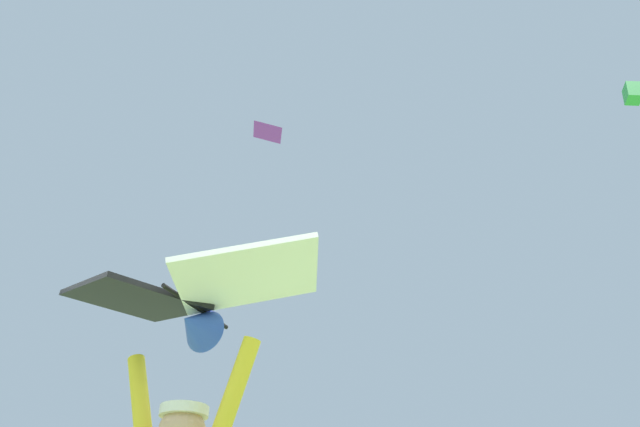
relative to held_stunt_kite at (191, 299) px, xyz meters
name	(u,v)px	position (x,y,z in m)	size (l,w,h in m)	color
held_stunt_kite	(191,299)	(0.00, 0.00, 0.00)	(1.60, 1.00, 0.39)	black
distant_kite_purple_overhead_distant	(268,131)	(-7.11, 8.17, 10.59)	(0.89, 0.91, 0.35)	purple
distant_kite_green_mid_right	(632,93)	(2.41, 24.42, 19.60)	(1.02, 1.09, 1.25)	green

